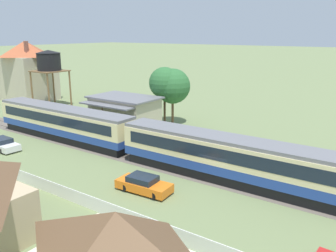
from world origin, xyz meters
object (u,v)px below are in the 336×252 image
at_px(yard_tree_1, 173,86).
at_px(yard_tree_2, 165,83).
at_px(station_building, 125,113).
at_px(passenger_train, 228,157).
at_px(water_tower, 49,62).
at_px(parked_car_white, 3,144).
at_px(station_house_terracotta_roof, 27,70).
at_px(parked_car_orange, 144,184).

bearing_deg(yard_tree_1, yard_tree_2, -138.72).
distance_m(station_building, yard_tree_1, 7.47).
distance_m(passenger_train, water_tower, 40.65).
distance_m(water_tower, yard_tree_2, 22.97).
bearing_deg(parked_car_white, station_house_terracotta_roof, 143.14).
bearing_deg(parked_car_white, station_building, 73.16).
bearing_deg(passenger_train, parked_car_orange, -128.17).
xyz_separation_m(station_building, yard_tree_1, (3.72, 5.70, 3.09)).
relative_size(yard_tree_1, yard_tree_2, 0.97).
distance_m(parked_car_orange, yard_tree_2, 22.26).
bearing_deg(station_building, parked_car_orange, -44.08).
bearing_deg(parked_car_white, passenger_train, 17.88).
bearing_deg(yard_tree_2, passenger_train, -39.08).
relative_size(station_house_terracotta_roof, yard_tree_2, 1.38).
height_order(parked_car_orange, yard_tree_2, yard_tree_2).
distance_m(station_building, water_tower, 21.04).
bearing_deg(water_tower, passenger_train, -16.74).
xyz_separation_m(water_tower, yard_tree_1, (23.70, 1.89, -2.30)).
bearing_deg(yard_tree_2, station_house_terracotta_roof, 179.29).
height_order(parked_car_orange, yard_tree_1, yard_tree_1).
bearing_deg(parked_car_orange, station_building, 132.22).
bearing_deg(yard_tree_2, yard_tree_1, 41.28).
relative_size(station_house_terracotta_roof, parked_car_orange, 2.34).
xyz_separation_m(water_tower, yard_tree_2, (22.87, 1.16, -1.82)).
bearing_deg(water_tower, yard_tree_2, 2.90).
bearing_deg(station_building, water_tower, 169.21).
distance_m(parked_car_orange, yard_tree_1, 22.37).
xyz_separation_m(station_house_terracotta_roof, water_tower, (8.62, -1.55, 1.97)).
height_order(station_building, yard_tree_1, yard_tree_1).
height_order(water_tower, yard_tree_2, water_tower).
xyz_separation_m(passenger_train, station_house_terracotta_roof, (-47.21, 13.15, 3.43)).
bearing_deg(station_house_terracotta_roof, yard_tree_1, 0.61).
xyz_separation_m(station_building, station_house_terracotta_roof, (-28.60, 5.35, 3.41)).
bearing_deg(passenger_train, station_house_terracotta_roof, 164.43).
height_order(station_house_terracotta_roof, parked_car_orange, station_house_terracotta_roof).
bearing_deg(yard_tree_2, parked_car_white, -112.55).
xyz_separation_m(passenger_train, station_building, (-18.60, 7.80, 0.02)).
xyz_separation_m(passenger_train, parked_car_white, (-23.66, -6.37, -1.55)).
xyz_separation_m(water_tower, parked_car_white, (14.92, -17.98, -6.95)).
bearing_deg(parked_car_orange, water_tower, 149.21).
distance_m(station_house_terracotta_roof, water_tower, 8.98).
bearing_deg(passenger_train, water_tower, 163.26).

